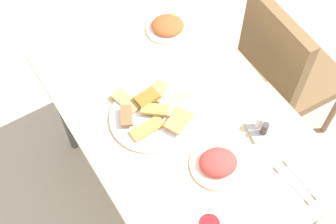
# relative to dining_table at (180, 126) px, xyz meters

# --- Properties ---
(ground_plane) EXTENTS (6.00, 6.00, 0.00)m
(ground_plane) POSITION_rel_dining_table_xyz_m (0.00, 0.00, -0.66)
(ground_plane) COLOR #BEB1A7
(dining_table) EXTENTS (1.20, 0.78, 0.74)m
(dining_table) POSITION_rel_dining_table_xyz_m (0.00, 0.00, 0.00)
(dining_table) COLOR beige
(dining_table) RESTS_ON ground_plane
(dining_chair) EXTENTS (0.44, 0.45, 0.92)m
(dining_chair) POSITION_rel_dining_table_xyz_m (-0.07, 0.64, -0.14)
(dining_chair) COLOR brown
(dining_chair) RESTS_ON ground_plane
(pide_platter) EXTENTS (0.33, 0.34, 0.04)m
(pide_platter) POSITION_rel_dining_table_xyz_m (-0.06, -0.10, 0.10)
(pide_platter) COLOR white
(pide_platter) RESTS_ON dining_table
(salad_plate_greens) EXTENTS (0.19, 0.19, 0.05)m
(salad_plate_greens) POSITION_rel_dining_table_xyz_m (-0.41, 0.20, 0.10)
(salad_plate_greens) COLOR white
(salad_plate_greens) RESTS_ON dining_table
(salad_plate_rice) EXTENTS (0.20, 0.20, 0.06)m
(salad_plate_rice) POSITION_rel_dining_table_xyz_m (0.25, -0.01, 0.10)
(salad_plate_rice) COLOR white
(salad_plate_rice) RESTS_ON dining_table
(paper_napkin) EXTENTS (0.14, 0.14, 0.00)m
(paper_napkin) POSITION_rel_dining_table_xyz_m (0.46, 0.19, 0.09)
(paper_napkin) COLOR white
(paper_napkin) RESTS_ON dining_table
(fork) EXTENTS (0.18, 0.03, 0.00)m
(fork) POSITION_rel_dining_table_xyz_m (0.46, 0.18, 0.09)
(fork) COLOR silver
(fork) RESTS_ON paper_napkin
(spoon) EXTENTS (0.18, 0.01, 0.00)m
(spoon) POSITION_rel_dining_table_xyz_m (0.46, 0.21, 0.09)
(spoon) COLOR silver
(spoon) RESTS_ON paper_napkin
(condiment_caddy) EXTENTS (0.11, 0.11, 0.07)m
(condiment_caddy) POSITION_rel_dining_table_xyz_m (0.22, 0.22, 0.11)
(condiment_caddy) COLOR #B2B2B7
(condiment_caddy) RESTS_ON dining_table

